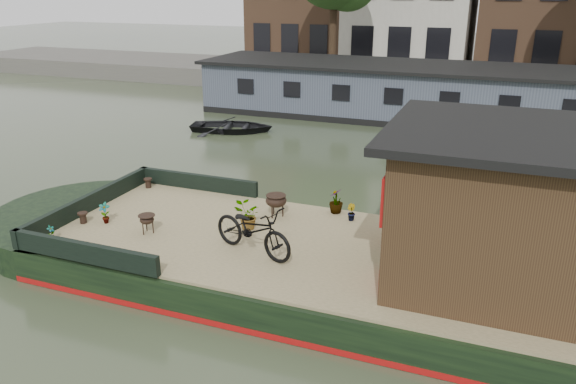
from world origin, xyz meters
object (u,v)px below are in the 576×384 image
(potted_plant_a, at_px, (105,213))
(dinghy, at_px, (232,123))
(cabin, at_px, (517,207))
(brazier_rear, at_px, (276,206))
(bicycle, at_px, (253,230))
(brazier_front, at_px, (147,224))

(potted_plant_a, height_order, dinghy, potted_plant_a)
(cabin, distance_m, dinghy, 13.49)
(brazier_rear, bearing_deg, bicycle, -81.22)
(potted_plant_a, relative_size, dinghy, 0.14)
(bicycle, distance_m, brazier_front, 2.22)
(potted_plant_a, distance_m, dinghy, 10.10)
(cabin, bearing_deg, potted_plant_a, -176.51)
(dinghy, bearing_deg, brazier_front, -175.91)
(cabin, height_order, bicycle, cabin)
(brazier_front, bearing_deg, dinghy, 107.91)
(cabin, relative_size, dinghy, 1.33)
(cabin, height_order, dinghy, cabin)
(brazier_front, xyz_separation_m, dinghy, (-3.21, 9.94, -0.52))
(cabin, xyz_separation_m, dinghy, (-9.55, 9.39, -1.57))
(brazier_rear, distance_m, dinghy, 9.80)
(bicycle, height_order, dinghy, bicycle)
(cabin, relative_size, potted_plant_a, 9.44)
(brazier_front, height_order, dinghy, brazier_front)
(potted_plant_a, distance_m, brazier_rear, 3.36)
(brazier_front, distance_m, dinghy, 10.46)
(brazier_rear, bearing_deg, cabin, -13.86)
(dinghy, bearing_deg, bicycle, -165.34)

